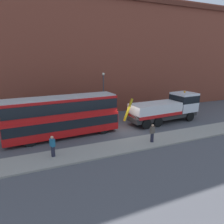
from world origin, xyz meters
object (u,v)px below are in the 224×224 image
pedestrian_onlooker (53,146)px  pedestrian_bystander (152,133)px  double_decker_bus (63,115)px  recovery_tow_truck (167,108)px  street_lamp (104,91)px

pedestrian_onlooker → pedestrian_bystander: 8.79m
pedestrian_onlooker → double_decker_bus: bearing=41.6°
recovery_tow_truck → pedestrian_onlooker: recovery_tow_truck is taller
pedestrian_onlooker → recovery_tow_truck: bearing=-10.9°
double_decker_bus → pedestrian_bystander: 8.78m
pedestrian_bystander → street_lamp: size_ratio=0.29×
recovery_tow_truck → pedestrian_onlooker: (-14.13, -4.35, -0.77)m
pedestrian_onlooker → street_lamp: 12.75m
recovery_tow_truck → pedestrian_bystander: (-5.37, -4.95, -0.77)m
pedestrian_bystander → street_lamp: bearing=-2.5°
pedestrian_bystander → double_decker_bus: bearing=48.1°
pedestrian_onlooker → street_lamp: street_lamp is taller
recovery_tow_truck → double_decker_bus: 12.53m
recovery_tow_truck → street_lamp: bearing=135.9°
double_decker_bus → street_lamp: size_ratio=1.91×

